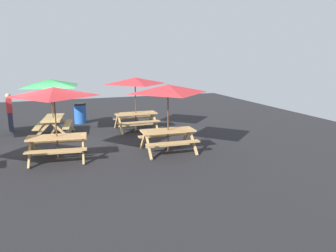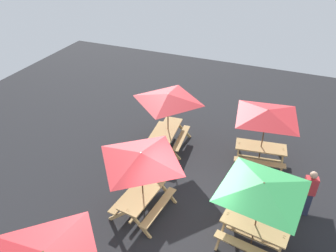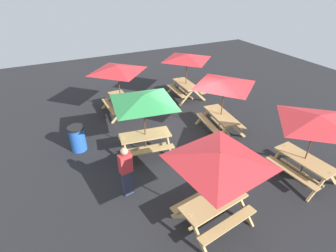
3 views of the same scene
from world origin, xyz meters
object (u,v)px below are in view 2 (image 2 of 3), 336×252
(picnic_table_3, at_px, (267,118))
(person_standing, at_px, (308,192))
(picnic_table_5, at_px, (262,192))
(picnic_table_2, at_px, (168,101))
(picnic_table_0, at_px, (141,161))

(picnic_table_3, xyz_separation_m, person_standing, (1.97, 1.67, -1.10))
(picnic_table_3, height_order, picnic_table_5, same)
(picnic_table_2, height_order, picnic_table_5, same)
(picnic_table_5, bearing_deg, person_standing, 61.97)
(picnic_table_2, xyz_separation_m, picnic_table_5, (3.48, 3.97, 0.00))
(picnic_table_3, relative_size, picnic_table_5, 1.00)
(picnic_table_0, relative_size, picnic_table_5, 0.83)
(picnic_table_3, xyz_separation_m, picnic_table_5, (3.69, 0.41, 0.00))
(picnic_table_5, distance_m, person_standing, 2.40)
(picnic_table_3, bearing_deg, picnic_table_2, 175.27)
(picnic_table_5, height_order, person_standing, picnic_table_5)
(picnic_table_2, distance_m, person_standing, 5.63)
(picnic_table_0, bearing_deg, picnic_table_5, 97.79)
(picnic_table_0, distance_m, person_standing, 5.06)
(person_standing, bearing_deg, picnic_table_3, -59.64)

